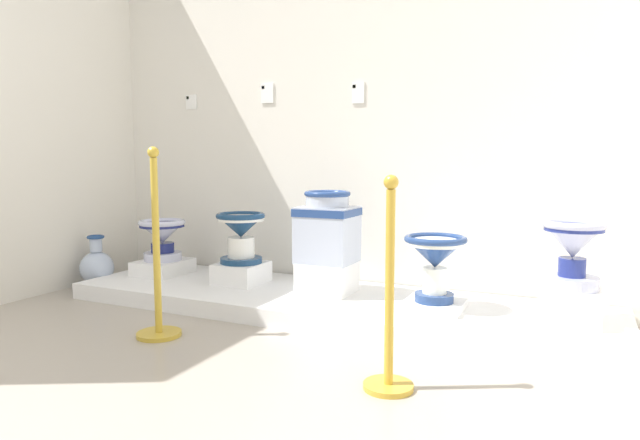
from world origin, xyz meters
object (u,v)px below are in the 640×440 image
decorative_vase_spare (97,267)px  stanchion_post_near_left (157,279)px  plinth_block_slender_white (241,273)px  antique_toilet_pale_glazed (162,235)px  info_placard_second (267,93)px  plinth_block_tall_cobalt (327,277)px  antique_toilet_squat_floral (573,246)px  antique_toilet_tall_cobalt (327,226)px  plinth_block_leftmost (434,305)px  plinth_block_pale_glazed (163,267)px  info_placard_first (191,102)px  antique_toilet_leftmost (435,255)px  plinth_block_squat_floral (570,305)px  antique_toilet_slender_white (241,231)px  info_placard_third (358,93)px  stanchion_post_near_right (389,320)px

decorative_vase_spare → stanchion_post_near_left: size_ratio=0.39×
plinth_block_slender_white → antique_toilet_pale_glazed: bearing=179.4°
info_placard_second → decorative_vase_spare: size_ratio=0.36×
plinth_block_tall_cobalt → antique_toilet_squat_floral: 1.52m
antique_toilet_tall_cobalt → plinth_block_leftmost: 0.87m
plinth_block_slender_white → plinth_block_pale_glazed: bearing=179.4°
plinth_block_pale_glazed → plinth_block_slender_white: (0.73, -0.01, 0.02)m
plinth_block_slender_white → info_placard_first: bearing=150.0°
antique_toilet_leftmost → stanchion_post_near_left: bearing=-148.8°
stanchion_post_near_left → plinth_block_squat_floral: bearing=22.7°
antique_toilet_slender_white → stanchion_post_near_left: bearing=-86.7°
info_placard_first → info_placard_second: (0.73, 0.00, 0.03)m
info_placard_third → stanchion_post_near_right: info_placard_third is taller
antique_toilet_pale_glazed → plinth_block_squat_floral: bearing=-1.0°
plinth_block_slender_white → decorative_vase_spare: bearing=-170.2°
plinth_block_pale_glazed → antique_toilet_pale_glazed: size_ratio=1.11×
antique_toilet_slender_white → antique_toilet_tall_cobalt: size_ratio=0.76×
decorative_vase_spare → info_placard_first: bearing=55.4°
antique_toilet_pale_glazed → stanchion_post_near_right: (2.20, -1.08, -0.12)m
plinth_block_tall_cobalt → info_placard_second: (-0.71, 0.44, 1.30)m
plinth_block_leftmost → plinth_block_slender_white: bearing=176.1°
antique_toilet_leftmost → info_placard_third: 1.37m
plinth_block_tall_cobalt → stanchion_post_near_right: size_ratio=0.36×
plinth_block_tall_cobalt → antique_toilet_tall_cobalt: (-0.00, 0.00, 0.35)m
plinth_block_leftmost → stanchion_post_near_right: bearing=-87.9°
plinth_block_slender_white → antique_toilet_leftmost: (1.43, -0.10, 0.25)m
plinth_block_pale_glazed → stanchion_post_near_left: 1.23m
plinth_block_leftmost → info_placard_second: bearing=159.8°
plinth_block_slender_white → info_placard_third: size_ratio=2.27×
plinth_block_slender_white → stanchion_post_near_right: (1.47, -1.07, 0.12)m
plinth_block_squat_floral → stanchion_post_near_right: 1.25m
plinth_block_leftmost → info_placard_first: size_ratio=2.91×
antique_toilet_slender_white → info_placard_second: info_placard_second is taller
plinth_block_slender_white → info_placard_third: info_placard_third is taller
plinth_block_squat_floral → info_placard_second: info_placard_second is taller
plinth_block_tall_cobalt → plinth_block_leftmost: 0.76m
antique_toilet_pale_glazed → stanchion_post_near_left: stanchion_post_near_left is taller
antique_toilet_slender_white → stanchion_post_near_left: 0.95m
antique_toilet_tall_cobalt → plinth_block_squat_floral: 1.53m
antique_toilet_pale_glazed → stanchion_post_near_left: 1.23m
plinth_block_leftmost → info_placard_second: (-1.46, 0.54, 1.38)m
info_placard_second → plinth_block_slender_white: bearing=-86.0°
antique_toilet_slender_white → info_placard_first: bearing=150.0°
antique_toilet_leftmost → stanchion_post_near_left: stanchion_post_near_left is taller
antique_toilet_pale_glazed → antique_toilet_tall_cobalt: size_ratio=0.76×
stanchion_post_near_right → plinth_block_slender_white: bearing=143.9°
stanchion_post_near_right → info_placard_first: bearing=145.9°
plinth_block_slender_white → antique_toilet_leftmost: antique_toilet_leftmost is taller
antique_toilet_pale_glazed → antique_toilet_leftmost: 2.17m
plinth_block_pale_glazed → plinth_block_leftmost: size_ratio=1.16×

